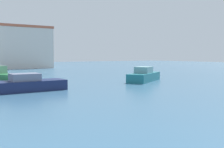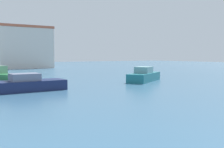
# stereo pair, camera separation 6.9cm
# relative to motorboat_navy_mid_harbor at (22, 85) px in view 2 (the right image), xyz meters

# --- Properties ---
(water) EXTENTS (160.00, 160.00, 0.00)m
(water) POSITION_rel_motorboat_navy_mid_harbor_xyz_m (9.19, 5.16, -0.48)
(water) COLOR #38607F
(water) RESTS_ON ground
(motorboat_navy_mid_harbor) EXTENTS (6.35, 1.99, 1.29)m
(motorboat_navy_mid_harbor) POSITION_rel_motorboat_navy_mid_harbor_xyz_m (0.00, 0.00, 0.00)
(motorboat_navy_mid_harbor) COLOR #19234C
(motorboat_navy_mid_harbor) RESTS_ON water
(motorboat_teal_behind_lamppost) EXTENTS (5.53, 4.29, 1.47)m
(motorboat_teal_behind_lamppost) POSITION_rel_motorboat_navy_mid_harbor_xyz_m (12.22, 0.97, 0.07)
(motorboat_teal_behind_lamppost) COLOR #1E707A
(motorboat_teal_behind_lamppost) RESTS_ON water
(waterfront_apartments) EXTENTS (12.37, 5.98, 8.61)m
(waterfront_apartments) POSITION_rel_motorboat_navy_mid_harbor_xyz_m (8.37, 35.45, 3.84)
(waterfront_apartments) COLOR beige
(waterfront_apartments) RESTS_ON ground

